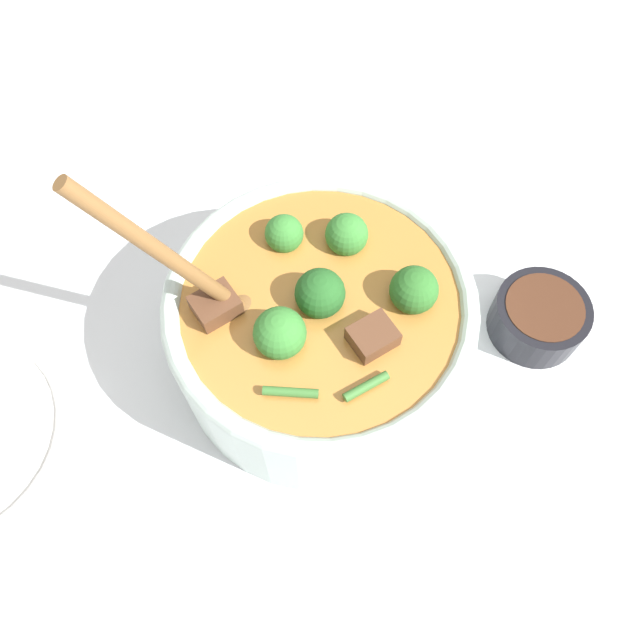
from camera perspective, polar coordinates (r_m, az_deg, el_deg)
ground_plane at (r=0.58m, az=0.00°, el=-3.19°), size 4.00×4.00×0.00m
stew_bowl at (r=0.53m, az=-0.02°, el=-0.38°), size 0.25×0.25×0.25m
condiment_bowl at (r=0.61m, az=19.40°, el=0.32°), size 0.09×0.09×0.04m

